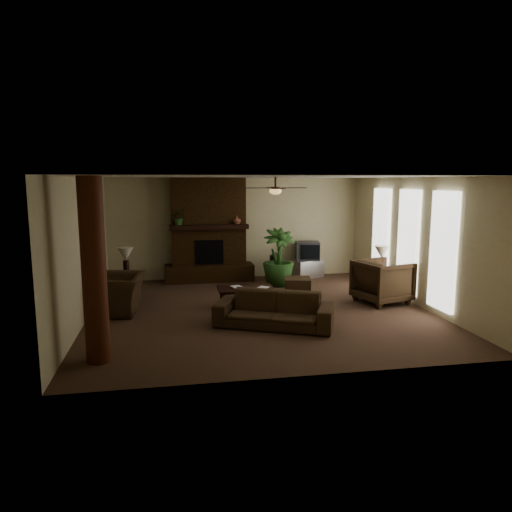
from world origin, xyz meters
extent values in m
plane|color=brown|center=(0.00, 0.00, 0.00)|extent=(7.00, 7.00, 0.00)
plane|color=silver|center=(0.00, 0.00, 2.80)|extent=(7.00, 7.00, 0.00)
plane|color=beige|center=(0.00, 3.50, 1.40)|extent=(7.00, 0.00, 7.00)
plane|color=beige|center=(0.00, -3.50, 1.40)|extent=(7.00, 0.00, 7.00)
plane|color=beige|center=(-3.50, 0.00, 1.40)|extent=(0.00, 7.00, 7.00)
plane|color=beige|center=(3.50, 0.00, 1.40)|extent=(0.00, 7.00, 7.00)
cube|color=#442A12|center=(-0.80, 3.25, 1.40)|extent=(2.00, 0.50, 2.80)
cube|color=#442A12|center=(-0.80, 3.15, 0.23)|extent=(2.40, 0.70, 0.45)
cube|color=black|center=(-0.80, 2.99, 0.82)|extent=(0.75, 0.04, 0.65)
cube|color=black|center=(-0.80, 2.97, 1.50)|extent=(2.10, 0.28, 0.12)
cube|color=white|center=(3.45, 1.60, 1.35)|extent=(0.08, 0.85, 2.35)
cube|color=white|center=(3.45, 0.20, 1.35)|extent=(0.08, 0.85, 2.35)
cube|color=white|center=(3.45, -1.20, 1.35)|extent=(0.08, 0.85, 2.35)
cylinder|color=#5A2916|center=(-2.95, -2.40, 1.40)|extent=(0.36, 0.36, 2.80)
cube|color=black|center=(-3.44, 1.80, 1.05)|extent=(0.10, 1.00, 2.10)
cylinder|color=black|center=(0.40, 0.30, 2.68)|extent=(0.04, 0.04, 0.24)
cylinder|color=black|center=(0.40, 0.30, 2.56)|extent=(0.20, 0.20, 0.06)
ellipsoid|color=#F2BF72|center=(0.40, 0.30, 2.50)|extent=(0.26, 0.26, 0.14)
cube|color=black|center=(0.80, 0.30, 2.57)|extent=(0.55, 0.12, 0.01)
cube|color=black|center=(0.00, 0.30, 2.57)|extent=(0.55, 0.12, 0.01)
cube|color=black|center=(0.40, 0.70, 2.57)|extent=(0.12, 0.55, 0.01)
cube|color=black|center=(0.40, -0.10, 2.57)|extent=(0.12, 0.55, 0.01)
imported|color=#3D2C1A|center=(0.06, -1.17, 0.43)|extent=(2.27, 1.49, 0.86)
imported|color=#3D2C1A|center=(-2.96, 0.35, 0.53)|extent=(0.92, 1.29, 1.06)
imported|color=#3D2C1A|center=(2.84, 0.11, 0.53)|extent=(1.22, 1.27, 1.07)
cube|color=black|center=(-0.24, 0.30, 0.40)|extent=(1.20, 0.70, 0.06)
cube|color=black|center=(-0.74, 0.05, 0.18)|extent=(0.07, 0.07, 0.37)
cube|color=black|center=(0.26, 0.05, 0.18)|extent=(0.07, 0.07, 0.37)
cube|color=black|center=(-0.74, 0.55, 0.18)|extent=(0.07, 0.07, 0.37)
cube|color=black|center=(0.26, 0.55, 0.18)|extent=(0.07, 0.07, 0.37)
cube|color=#3D2C1A|center=(1.17, 1.21, 0.20)|extent=(0.71, 0.71, 0.40)
cube|color=#BBBBBD|center=(1.98, 3.15, 0.25)|extent=(0.97, 0.78, 0.50)
cube|color=#373739|center=(1.98, 3.15, 0.76)|extent=(0.73, 0.61, 0.52)
cube|color=black|center=(1.98, 2.88, 0.76)|extent=(0.52, 0.12, 0.40)
cylinder|color=#30251B|center=(1.01, 2.90, 0.35)|extent=(0.34, 0.34, 0.70)
sphere|color=#30251B|center=(1.01, 2.90, 0.60)|extent=(0.34, 0.34, 0.34)
imported|color=#2C5622|center=(0.94, 2.26, 0.42)|extent=(1.03, 1.59, 0.84)
cube|color=black|center=(-2.81, 1.57, 0.28)|extent=(0.51, 0.51, 0.55)
cylinder|color=black|center=(-2.85, 1.53, 0.73)|extent=(0.16, 0.16, 0.35)
cone|color=white|center=(-2.85, 1.53, 1.05)|extent=(0.42, 0.42, 0.30)
cube|color=black|center=(3.05, 0.76, 0.28)|extent=(0.60, 0.60, 0.55)
cylinder|color=black|center=(3.08, 0.72, 0.73)|extent=(0.16, 0.16, 0.35)
cone|color=white|center=(3.08, 0.72, 1.05)|extent=(0.40, 0.40, 0.30)
imported|color=#2C5622|center=(-1.59, 2.97, 1.72)|extent=(0.44, 0.47, 0.33)
imported|color=brown|center=(-0.06, 2.97, 1.67)|extent=(0.26, 0.27, 0.22)
imported|color=#999999|center=(-0.54, 0.29, 0.57)|extent=(0.21, 0.09, 0.29)
imported|color=#999999|center=(0.01, 0.21, 0.58)|extent=(0.18, 0.15, 0.29)
camera|label=1|loc=(-1.82, -9.60, 2.73)|focal=33.23mm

